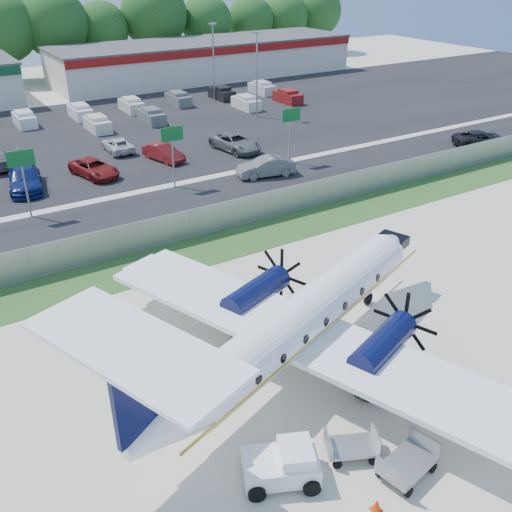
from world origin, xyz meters
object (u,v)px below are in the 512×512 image
baggage_cart_near (407,463)px  aircraft (301,319)px  baggage_cart_far (352,446)px  pushback_tug (284,464)px

baggage_cart_near → aircraft: bearing=87.5°
aircraft → baggage_cart_near: 7.19m
baggage_cart_far → baggage_cart_near: bearing=-56.9°
baggage_cart_near → baggage_cart_far: bearing=123.1°
aircraft → baggage_cart_near: aircraft is taller
baggage_cart_far → pushback_tug: bearing=170.1°
pushback_tug → baggage_cart_near: 4.35m
pushback_tug → baggage_cart_far: bearing=-9.9°
pushback_tug → baggage_cart_near: pushback_tug is taller
baggage_cart_near → baggage_cart_far: size_ratio=1.09×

